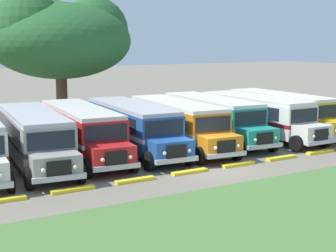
% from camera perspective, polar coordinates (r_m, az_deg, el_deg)
% --- Properties ---
extents(ground_plane, '(220.00, 220.00, 0.00)m').
position_cam_1_polar(ground_plane, '(26.52, 5.12, -4.84)').
color(ground_plane, slate).
extents(foreground_grass_strip, '(80.00, 9.13, 0.01)m').
position_cam_1_polar(foreground_grass_strip, '(21.23, 16.81, -8.87)').
color(foreground_grass_strip, '#4C7538').
rests_on(foreground_grass_strip, ground_plane).
extents(parked_bus_slot_1, '(3.55, 10.97, 2.82)m').
position_cam_1_polar(parked_bus_slot_1, '(28.14, -14.85, -1.00)').
color(parked_bus_slot_1, '#9E9993').
rests_on(parked_bus_slot_1, ground_plane).
extents(parked_bus_slot_2, '(3.40, 10.95, 2.82)m').
position_cam_1_polar(parked_bus_slot_2, '(29.52, -9.70, -0.34)').
color(parked_bus_slot_2, red).
rests_on(parked_bus_slot_2, ground_plane).
extents(parked_bus_slot_3, '(3.34, 10.94, 2.82)m').
position_cam_1_polar(parked_bus_slot_3, '(30.58, -3.94, 0.11)').
color(parked_bus_slot_3, '#23519E').
rests_on(parked_bus_slot_3, ground_plane).
extents(parked_bus_slot_4, '(3.47, 10.96, 2.82)m').
position_cam_1_polar(parked_bus_slot_4, '(31.78, 1.14, 0.49)').
color(parked_bus_slot_4, orange).
rests_on(parked_bus_slot_4, ground_plane).
extents(parked_bus_slot_5, '(3.38, 10.94, 2.82)m').
position_cam_1_polar(parked_bus_slot_5, '(34.10, 5.14, 1.06)').
color(parked_bus_slot_5, teal).
rests_on(parked_bus_slot_5, ground_plane).
extents(parked_bus_slot_6, '(2.82, 10.86, 2.82)m').
position_cam_1_polar(parked_bus_slot_6, '(35.45, 10.07, 1.27)').
color(parked_bus_slot_6, silver).
rests_on(parked_bus_slot_6, ground_plane).
extents(parked_bus_slot_7, '(2.97, 10.88, 2.82)m').
position_cam_1_polar(parked_bus_slot_7, '(37.80, 12.85, 1.69)').
color(parked_bus_slot_7, yellow).
rests_on(parked_bus_slot_7, ground_plane).
extents(curb_wheelstop_0, '(2.00, 0.36, 0.15)m').
position_cam_1_polar(curb_wheelstop_0, '(22.14, -18.26, -7.99)').
color(curb_wheelstop_0, yellow).
rests_on(curb_wheelstop_0, ground_plane).
extents(curb_wheelstop_1, '(2.00, 0.36, 0.15)m').
position_cam_1_polar(curb_wheelstop_1, '(22.93, -10.68, -7.07)').
color(curb_wheelstop_1, yellow).
rests_on(curb_wheelstop_1, ground_plane).
extents(curb_wheelstop_2, '(2.00, 0.36, 0.15)m').
position_cam_1_polar(curb_wheelstop_2, '(24.08, -3.73, -6.12)').
color(curb_wheelstop_2, yellow).
rests_on(curb_wheelstop_2, ground_plane).
extents(curb_wheelstop_3, '(2.00, 0.36, 0.15)m').
position_cam_1_polar(curb_wheelstop_3, '(25.56, 2.47, -5.19)').
color(curb_wheelstop_3, yellow).
rests_on(curb_wheelstop_3, ground_plane).
extents(curb_wheelstop_4, '(2.00, 0.36, 0.15)m').
position_cam_1_polar(curb_wheelstop_4, '(27.30, 7.93, -4.32)').
color(curb_wheelstop_4, yellow).
rests_on(curb_wheelstop_4, ground_plane).
extents(curb_wheelstop_5, '(2.00, 0.36, 0.15)m').
position_cam_1_polar(curb_wheelstop_5, '(29.27, 12.68, -3.53)').
color(curb_wheelstop_5, yellow).
rests_on(curb_wheelstop_5, ground_plane).
extents(curb_wheelstop_6, '(2.00, 0.36, 0.15)m').
position_cam_1_polar(curb_wheelstop_6, '(31.41, 16.80, -2.82)').
color(curb_wheelstop_6, yellow).
rests_on(curb_wheelstop_6, ground_plane).
extents(broad_shade_tree, '(12.01, 11.17, 10.32)m').
position_cam_1_polar(broad_shade_tree, '(41.86, -12.08, 9.80)').
color(broad_shade_tree, brown).
rests_on(broad_shade_tree, ground_plane).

